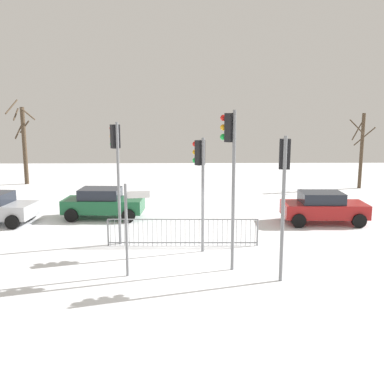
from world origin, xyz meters
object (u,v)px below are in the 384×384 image
car_red_trailing (323,207)px  traffic_light_mid_right (200,169)px  direction_sign_post (128,225)px  traffic_light_rear_right (230,155)px  traffic_light_rear_left (116,155)px  car_green_mid (103,203)px  bare_tree_centre (24,142)px  traffic_light_mid_left (284,175)px  bare_tree_left (361,149)px

car_red_trailing → traffic_light_mid_right: bearing=-144.0°
traffic_light_mid_right → direction_sign_post: (-2.32, -2.55, -1.43)m
traffic_light_rear_right → traffic_light_rear_left: 5.06m
direction_sign_post → traffic_light_rear_right: bearing=0.1°
car_green_mid → bare_tree_centre: bare_tree_centre is taller
car_red_trailing → car_green_mid: bearing=175.0°
traffic_light_mid_left → car_green_mid: 10.99m
car_red_trailing → bare_tree_left: bare_tree_left is taller
traffic_light_rear_right → traffic_light_mid_left: (1.52, -0.94, -0.53)m
traffic_light_mid_left → bare_tree_centre: size_ratio=0.74×
direction_sign_post → car_green_mid: direction_sign_post is taller
traffic_light_mid_left → car_green_mid: bearing=139.7°
direction_sign_post → bare_tree_left: 21.07m
traffic_light_rear_right → traffic_light_rear_left: size_ratio=1.09×
traffic_light_rear_left → car_red_trailing: 9.94m
traffic_light_rear_right → bare_tree_centre: bare_tree_centre is taller
traffic_light_mid_right → bare_tree_left: size_ratio=0.84×
traffic_light_mid_left → traffic_light_rear_left: 6.84m
traffic_light_rear_right → bare_tree_left: traffic_light_rear_right is taller
traffic_light_rear_left → car_green_mid: traffic_light_rear_left is taller
bare_tree_left → bare_tree_centre: (-23.20, 2.18, 0.34)m
car_red_trailing → bare_tree_left: (5.40, 9.45, 1.88)m
traffic_light_mid_left → bare_tree_centre: 23.48m
traffic_light_rear_right → car_red_trailing: bearing=-1.4°
bare_tree_left → bare_tree_centre: size_ratio=0.84×
traffic_light_rear_right → bare_tree_centre: 21.83m
traffic_light_rear_left → traffic_light_mid_right: bearing=-53.0°
traffic_light_mid_right → traffic_light_mid_left: bearing=-92.1°
car_green_mid → car_red_trailing: size_ratio=1.01×
traffic_light_mid_left → bare_tree_left: bearing=70.8°
direction_sign_post → bare_tree_left: (13.60, 16.06, 0.98)m
traffic_light_mid_right → bare_tree_left: 17.60m
traffic_light_mid_right → traffic_light_rear_left: (-3.19, 1.02, 0.38)m
traffic_light_mid_right → bare_tree_centre: size_ratio=0.71×
traffic_light_mid_left → car_green_mid: traffic_light_mid_left is taller
direction_sign_post → traffic_light_rear_left: bearing=93.4°
direction_sign_post → traffic_light_mid_right: bearing=37.4°
traffic_light_mid_left → direction_sign_post: (-4.73, 0.36, -1.60)m
traffic_light_rear_right → car_green_mid: (-5.43, 7.19, -3.02)m
car_green_mid → bare_tree_centre: 12.99m
traffic_light_mid_left → car_red_trailing: size_ratio=1.16×
traffic_light_rear_left → direction_sign_post: 4.10m
traffic_light_rear_right → traffic_light_mid_right: traffic_light_rear_right is taller
traffic_light_rear_right → traffic_light_mid_right: size_ratio=1.23×
traffic_light_rear_left → bare_tree_centre: (-8.74, 14.66, -0.49)m
bare_tree_centre → car_red_trailing: bearing=-33.2°
traffic_light_mid_right → traffic_light_rear_left: size_ratio=0.89×
car_green_mid → traffic_light_mid_right: bearing=-45.8°
car_green_mid → bare_tree_left: size_ratio=0.77×
bare_tree_centre → traffic_light_rear_left: bearing=-59.2°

